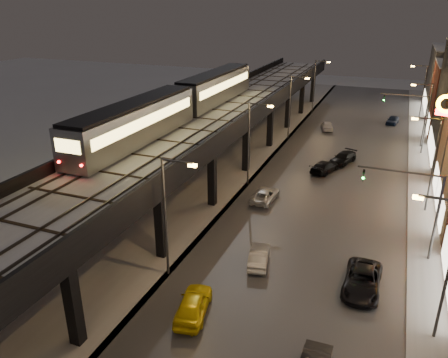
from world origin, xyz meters
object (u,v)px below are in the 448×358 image
(car_near_white, at_px, (259,257))
(car_mid_dark, at_px, (325,167))
(car_taxi, at_px, (193,305))
(subway_train, at_px, (182,101))
(car_onc_red, at_px, (393,120))
(car_far_white, at_px, (327,126))
(car_onc_white, at_px, (343,158))
(car_onc_dark, at_px, (362,281))
(car_mid_silver, at_px, (265,195))

(car_near_white, relative_size, car_mid_dark, 0.84)
(car_taxi, relative_size, car_near_white, 1.15)
(subway_train, distance_m, car_onc_red, 39.08)
(subway_train, relative_size, car_far_white, 9.16)
(car_far_white, xyz_separation_m, car_onc_red, (9.26, 7.38, -0.04))
(subway_train, xyz_separation_m, car_mid_dark, (14.94, 6.16, -7.75))
(subway_train, height_order, car_mid_dark, subway_train)
(car_onc_white, relative_size, car_onc_red, 1.19)
(car_onc_white, xyz_separation_m, car_onc_red, (4.98, 21.65, -0.01))
(subway_train, xyz_separation_m, car_onc_red, (21.49, 31.71, -7.76))
(car_mid_dark, height_order, car_onc_white, car_mid_dark)
(car_near_white, bearing_deg, car_onc_dark, 164.59)
(car_onc_dark, bearing_deg, car_onc_white, 100.61)
(car_onc_white, bearing_deg, car_far_white, 125.38)
(car_near_white, distance_m, car_onc_red, 47.19)
(car_mid_silver, xyz_separation_m, car_onc_dark, (10.34, -11.47, 0.11))
(car_near_white, relative_size, car_onc_dark, 0.74)
(subway_train, height_order, car_onc_dark, subway_train)
(subway_train, distance_m, car_onc_dark, 27.13)
(car_near_white, xyz_separation_m, car_far_white, (-1.30, 39.13, 0.05))
(car_onc_red, bearing_deg, subway_train, -114.55)
(car_near_white, height_order, car_far_white, car_far_white)
(car_near_white, bearing_deg, subway_train, -59.39)
(car_taxi, xyz_separation_m, car_onc_dark, (9.66, 6.57, -0.03))
(car_taxi, xyz_separation_m, car_onc_red, (10.08, 53.55, -0.11))
(car_taxi, bearing_deg, car_far_white, -102.52)
(car_mid_dark, bearing_deg, car_onc_red, -85.65)
(car_far_white, bearing_deg, car_mid_silver, 72.43)
(car_onc_dark, height_order, car_onc_white, car_onc_dark)
(car_near_white, bearing_deg, car_taxi, 61.40)
(car_near_white, distance_m, car_mid_silver, 11.34)
(car_taxi, distance_m, car_onc_white, 32.31)
(car_mid_silver, relative_size, car_onc_dark, 0.85)
(car_taxi, bearing_deg, car_onc_white, -110.58)
(car_mid_dark, distance_m, car_onc_red, 26.37)
(subway_train, height_order, car_onc_white, subway_train)
(car_mid_silver, height_order, car_onc_dark, car_onc_dark)
(car_onc_white, bearing_deg, car_taxi, -80.40)
(car_onc_dark, relative_size, car_onc_white, 1.15)
(subway_train, relative_size, car_onc_red, 9.69)
(car_onc_white, bearing_deg, car_mid_dark, -93.27)
(car_near_white, distance_m, car_far_white, 39.15)
(car_onc_dark, bearing_deg, car_onc_red, 89.90)
(car_near_white, bearing_deg, car_onc_white, -108.66)
(subway_train, xyz_separation_m, car_onc_white, (16.51, 10.06, -7.75))
(car_onc_dark, bearing_deg, subway_train, 144.47)
(car_far_white, bearing_deg, car_onc_dark, 88.06)
(car_mid_dark, height_order, car_onc_dark, car_onc_dark)
(car_mid_silver, bearing_deg, car_far_white, -90.82)
(subway_train, relative_size, car_near_white, 9.53)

